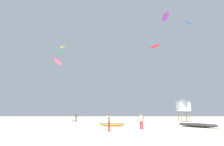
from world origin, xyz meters
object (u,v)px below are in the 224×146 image
(kite_aloft_3, at_px, (165,17))
(person_foreground, at_px, (108,121))
(kite_aloft_0, at_px, (62,47))
(kite_aloft_4, at_px, (187,23))
(kite_grounded_mid, at_px, (112,125))
(kite_aloft_5, at_px, (154,46))
(kite_aloft_1, at_px, (59,51))
(kite_grounded_near, at_px, (197,125))
(person_midground, at_px, (76,117))
(lifeguard_tower, at_px, (183,105))
(person_left, at_px, (141,120))
(kite_aloft_2, at_px, (58,62))

(kite_aloft_3, bearing_deg, person_foreground, -121.50)
(kite_aloft_0, distance_m, kite_aloft_4, 35.79)
(kite_grounded_mid, relative_size, kite_aloft_5, 1.50)
(kite_aloft_1, bearing_deg, kite_aloft_3, -18.44)
(kite_grounded_near, distance_m, kite_aloft_5, 14.70)
(kite_aloft_0, distance_m, kite_aloft_3, 31.17)
(person_midground, relative_size, kite_aloft_3, 0.34)
(kite_grounded_near, distance_m, kite_aloft_0, 44.71)
(person_foreground, height_order, kite_grounded_near, person_foreground)
(lifeguard_tower, bearing_deg, kite_aloft_5, -139.59)
(person_foreground, xyz_separation_m, kite_aloft_5, (7.67, 11.74, 11.86))
(kite_grounded_mid, relative_size, lifeguard_tower, 0.81)
(kite_aloft_3, bearing_deg, kite_grounded_mid, -130.52)
(kite_aloft_3, bearing_deg, kite_aloft_5, -119.29)
(kite_aloft_3, relative_size, kite_aloft_5, 2.03)
(kite_grounded_mid, distance_m, kite_aloft_0, 38.62)
(kite_aloft_4, bearing_deg, person_left, -128.18)
(person_midground, height_order, kite_grounded_mid, person_midground)
(person_left, distance_m, kite_grounded_mid, 5.02)
(person_left, bearing_deg, person_midground, -133.78)
(kite_aloft_5, bearing_deg, person_foreground, -123.17)
(person_left, bearing_deg, kite_grounded_near, 118.72)
(person_foreground, distance_m, kite_aloft_4, 34.88)
(person_left, xyz_separation_m, kite_grounded_near, (7.02, 2.18, -0.69))
(kite_aloft_5, bearing_deg, kite_grounded_mid, -143.55)
(kite_grounded_mid, xyz_separation_m, kite_aloft_3, (12.55, 14.69, 23.48))
(kite_aloft_2, bearing_deg, person_left, -42.32)
(kite_aloft_4, bearing_deg, kite_grounded_mid, -140.32)
(person_midground, height_order, lifeguard_tower, lifeguard_tower)
(kite_grounded_mid, distance_m, lifeguard_tower, 17.37)
(lifeguard_tower, height_order, kite_aloft_4, kite_aloft_4)
(person_left, bearing_deg, kite_aloft_1, -135.69)
(kite_grounded_mid, relative_size, kite_aloft_2, 0.76)
(kite_aloft_3, bearing_deg, person_midground, -166.98)
(kite_grounded_near, relative_size, kite_aloft_4, 1.80)
(person_midground, xyz_separation_m, kite_grounded_mid, (6.63, -10.25, -0.71))
(person_left, bearing_deg, kite_aloft_2, -120.87)
(person_midground, distance_m, kite_aloft_0, 28.70)
(kite_aloft_5, bearing_deg, person_midground, 161.02)
(kite_aloft_0, distance_m, kite_aloft_1, 5.72)
(person_left, relative_size, kite_grounded_mid, 0.49)
(person_midground, bearing_deg, kite_aloft_5, 136.19)
(person_foreground, relative_size, kite_aloft_5, 0.74)
(kite_aloft_0, bearing_deg, person_foreground, -66.74)
(person_foreground, bearing_deg, lifeguard_tower, -126.50)
(person_foreground, distance_m, kite_grounded_mid, 6.35)
(kite_aloft_0, bearing_deg, kite_grounded_mid, -61.83)
(person_foreground, bearing_deg, kite_aloft_1, -61.84)
(person_foreground, xyz_separation_m, kite_aloft_2, (-9.66, 14.41, 9.88))
(person_midground, height_order, kite_grounded_near, person_midground)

